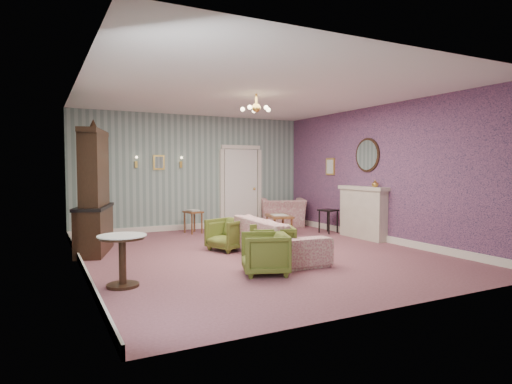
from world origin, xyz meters
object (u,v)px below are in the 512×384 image
olive_chair_a (265,251)px  sofa_chintz (276,231)px  side_table_black (328,221)px  pedestal_table (122,261)px  wingback_chair (283,208)px  olive_chair_b (272,243)px  coffee_table (279,224)px  dresser (93,188)px  olive_chair_c (228,233)px  fireplace (363,212)px

olive_chair_a → sofa_chintz: sofa_chintz is taller
side_table_black → pedestal_table: (-5.24, -2.60, 0.06)m
wingback_chair → pedestal_table: bearing=64.1°
olive_chair_b → pedestal_table: bearing=-62.4°
side_table_black → pedestal_table: bearing=-153.7°
coffee_table → olive_chair_a: bearing=-123.1°
dresser → pedestal_table: bearing=-71.6°
olive_chair_b → olive_chair_c: size_ratio=1.05×
olive_chair_c → wingback_chair: (2.65, 2.43, 0.17)m
sofa_chintz → side_table_black: size_ratio=4.05×
wingback_chair → side_table_black: 1.59m
wingback_chair → sofa_chintz: bearing=81.4°
olive_chair_a → wingback_chair: bearing=166.5°
olive_chair_a → olive_chair_c: 1.97m
sofa_chintz → fireplace: fireplace is taller
coffee_table → sofa_chintz: bearing=-121.4°
dresser → coffee_table: 4.29m
olive_chair_c → dresser: size_ratio=0.28×
olive_chair_c → fireplace: (3.22, -0.09, 0.25)m
dresser → fireplace: size_ratio=1.71×
fireplace → olive_chair_c: bearing=178.4°
olive_chair_a → sofa_chintz: size_ratio=0.29×
olive_chair_a → olive_chair_c: size_ratio=1.01×
sofa_chintz → side_table_black: bearing=-51.2°
olive_chair_a → side_table_black: size_ratio=1.18×
olive_chair_c → sofa_chintz: 1.05m
wingback_chair → coffee_table: 1.41m
olive_chair_c → coffee_table: size_ratio=0.74×
olive_chair_a → dresser: 3.59m
sofa_chintz → wingback_chair: (2.11, 3.32, 0.05)m
sofa_chintz → dresser: bearing=61.2°
wingback_chair → side_table_black: (0.35, -1.54, -0.21)m
olive_chair_a → side_table_black: 4.32m
fireplace → coffee_table: 1.96m
pedestal_table → side_table_black: bearing=26.3°
olive_chair_b → wingback_chair: size_ratio=0.61×
wingback_chair → dresser: (-4.95, -1.56, 0.70)m
olive_chair_c → coffee_table: (1.87, 1.29, -0.10)m
olive_chair_a → coffee_table: size_ratio=0.75×
pedestal_table → coffee_table: bearing=36.1°
wingback_chair → olive_chair_a: bearing=80.4°
dresser → side_table_black: 5.38m
sofa_chintz → dresser: dresser is taller
olive_chair_b → olive_chair_c: (-0.17, 1.41, -0.02)m
sofa_chintz → pedestal_table: sofa_chintz is taller
olive_chair_a → sofa_chintz: bearing=163.6°
fireplace → side_table_black: fireplace is taller
olive_chair_c → sofa_chintz: (0.54, -0.89, 0.12)m
olive_chair_a → fireplace: (3.46, 1.86, 0.24)m
olive_chair_a → olive_chair_b: bearing=162.5°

